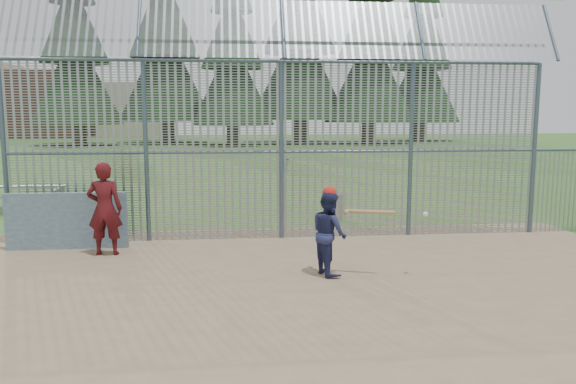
{
  "coord_description": "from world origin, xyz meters",
  "views": [
    {
      "loc": [
        -1.1,
        -9.1,
        2.93
      ],
      "look_at": [
        0.0,
        2.0,
        1.3
      ],
      "focal_mm": 35.0,
      "sensor_mm": 36.0,
      "label": 1
    }
  ],
  "objects": [
    {
      "name": "ground",
      "position": [
        0.0,
        0.0,
        0.0
      ],
      "size": [
        120.0,
        120.0,
        0.0
      ],
      "primitive_type": "plane",
      "color": "#2D511E",
      "rests_on": "ground"
    },
    {
      "name": "dirt_infield",
      "position": [
        0.0,
        -0.5,
        0.01
      ],
      "size": [
        14.0,
        10.0,
        0.02
      ],
      "primitive_type": "cube",
      "color": "#756047",
      "rests_on": "ground"
    },
    {
      "name": "dugout_wall",
      "position": [
        -4.6,
        2.9,
        0.62
      ],
      "size": [
        2.5,
        0.12,
        1.2
      ],
      "primitive_type": "cube",
      "color": "#38566B",
      "rests_on": "dirt_infield"
    },
    {
      "name": "batter",
      "position": [
        0.59,
        0.53,
        0.77
      ],
      "size": [
        0.74,
        0.85,
        1.49
      ],
      "primitive_type": "imported",
      "rotation": [
        0.0,
        0.0,
        1.85
      ],
      "color": "#22264F",
      "rests_on": "dirt_infield"
    },
    {
      "name": "onlooker",
      "position": [
        -3.68,
        2.33,
        0.96
      ],
      "size": [
        0.69,
        0.46,
        1.89
      ],
      "primitive_type": "imported",
      "rotation": [
        0.0,
        0.0,
        3.13
      ],
      "color": "maroon",
      "rests_on": "dirt_infield"
    },
    {
      "name": "bg_kid_seated",
      "position": [
        1.44,
        17.69,
        0.42
      ],
      "size": [
        0.53,
        0.3,
        0.85
      ],
      "primitive_type": "imported",
      "rotation": [
        0.0,
        0.0,
        2.95
      ],
      "color": "slate",
      "rests_on": "ground"
    },
    {
      "name": "batting_gear",
      "position": [
        0.8,
        0.49,
        1.4
      ],
      "size": [
        1.8,
        0.48,
        0.52
      ],
      "color": "red",
      "rests_on": "ground"
    },
    {
      "name": "trash_can",
      "position": [
        1.64,
        5.45,
        0.38
      ],
      "size": [
        0.56,
        0.56,
        0.82
      ],
      "color": "#95989D",
      "rests_on": "ground"
    },
    {
      "name": "bleacher",
      "position": [
        -7.54,
        7.63,
        0.41
      ],
      "size": [
        3.0,
        0.95,
        0.72
      ],
      "color": "slate",
      "rests_on": "ground"
    },
    {
      "name": "backstop_fence",
      "position": [
        1.81,
        3.43,
        2.36
      ],
      "size": [
        20.09,
        0.81,
        5.3
      ],
      "color": "#47566B",
      "rests_on": "ground"
    },
    {
      "name": "conifer_row",
      "position": [
        1.93,
        41.51,
        10.83
      ],
      "size": [
        38.48,
        12.26,
        20.2
      ],
      "color": "#332319",
      "rests_on": "ground"
    },
    {
      "name": "distant_buildings",
      "position": [
        -23.18,
        56.49,
        3.6
      ],
      "size": [
        26.5,
        10.5,
        8.0
      ],
      "color": "brown",
      "rests_on": "ground"
    }
  ]
}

